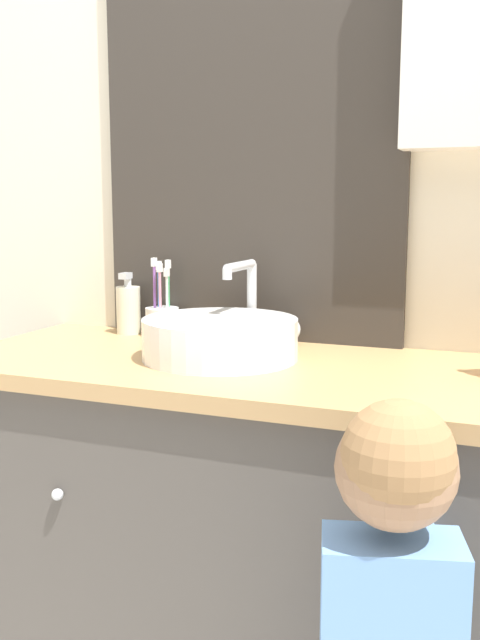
# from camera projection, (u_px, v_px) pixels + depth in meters

# --- Properties ---
(wall_back) EXTENTS (3.20, 0.18, 2.50)m
(wall_back) POSITION_uv_depth(u_px,v_px,m) (304.00, 172.00, 1.75)
(wall_back) COLOR beige
(wall_back) RESTS_ON ground_plane
(vanity_counter) EXTENTS (1.34, 0.57, 0.86)m
(vanity_counter) POSITION_uv_depth(u_px,v_px,m) (246.00, 547.00, 1.61)
(vanity_counter) COLOR #4C4742
(vanity_counter) RESTS_ON ground_plane
(sink_basin) EXTENTS (0.34, 0.40, 0.21)m
(sink_basin) POSITION_uv_depth(u_px,v_px,m) (222.00, 337.00, 1.57)
(sink_basin) COLOR white
(sink_basin) RESTS_ON vanity_counter
(toothbrush_holder) EXTENTS (0.09, 0.09, 0.20)m
(toothbrush_holder) POSITION_uv_depth(u_px,v_px,m) (162.00, 318.00, 1.84)
(toothbrush_holder) COLOR silver
(toothbrush_holder) RESTS_ON vanity_counter
(soap_dispenser) EXTENTS (0.06, 0.06, 0.16)m
(soap_dispenser) POSITION_uv_depth(u_px,v_px,m) (128.00, 309.00, 1.88)
(soap_dispenser) COLOR beige
(soap_dispenser) RESTS_ON vanity_counter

